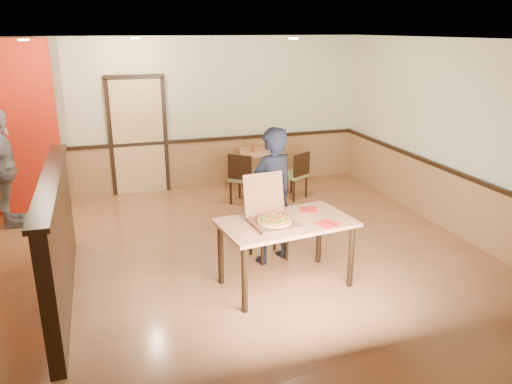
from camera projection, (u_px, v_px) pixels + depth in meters
floor at (231, 265)px, 6.46m from camera, size 7.00×7.00×0.00m
ceiling at (227, 40)px, 5.59m from camera, size 7.00×7.00×0.00m
wall_back at (181, 115)px, 9.19m from camera, size 7.00×0.00×7.00m
wall_right at (469, 142)px, 7.03m from camera, size 0.00×7.00×7.00m
wainscot_back at (184, 165)px, 9.46m from camera, size 7.00×0.04×0.90m
chair_rail_back at (183, 141)px, 9.30m from camera, size 7.00×0.06×0.06m
wainscot_right at (459, 205)px, 7.32m from camera, size 0.04×7.00×0.90m
chair_rail_right at (462, 175)px, 7.16m from camera, size 0.06×7.00×0.06m
back_door at (138, 137)px, 9.04m from camera, size 0.90×0.06×2.10m
booth_partition at (58, 238)px, 5.48m from camera, size 0.20×3.10×1.44m
red_accent_panel at (4, 129)px, 7.91m from camera, size 1.60×0.20×2.78m
spot_a at (24, 40)px, 6.56m from camera, size 0.14×0.14×0.02m
spot_b at (136, 38)px, 7.63m from camera, size 0.14×0.14×0.02m
spot_c at (294, 39)px, 7.35m from camera, size 0.14×0.14×0.02m
main_table at (286, 230)px, 5.77m from camera, size 1.62×1.05×0.81m
diner_chair at (267, 222)px, 6.61m from camera, size 0.49×0.49×0.88m
side_chair_left at (243, 176)px, 8.59m from camera, size 0.63×0.63×0.91m
side_chair_right at (296, 173)px, 8.88m from camera, size 0.58×0.58×0.86m
side_table at (260, 160)px, 9.25m from camera, size 0.87×0.87×0.77m
diner at (272, 196)px, 6.35m from camera, size 0.76×0.62×1.78m
passerby at (3, 168)px, 7.49m from camera, size 0.59×1.13×1.84m
pizza_box at (272, 218)px, 5.65m from camera, size 0.55×0.63×0.52m
pizza at (274, 221)px, 5.61m from camera, size 0.46×0.46×0.03m
napkin_near at (327, 224)px, 5.64m from camera, size 0.31×0.31×0.01m
napkin_far at (308, 209)px, 6.09m from camera, size 0.27×0.27×0.01m
condiment at (253, 147)px, 9.10m from camera, size 0.07×0.07×0.17m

